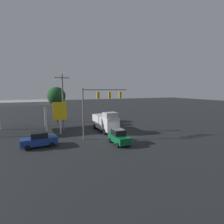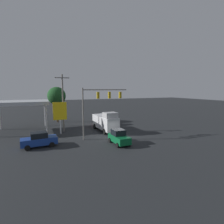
# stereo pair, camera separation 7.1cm
# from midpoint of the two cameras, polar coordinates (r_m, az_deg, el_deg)

# --- Properties ---
(ground_plane) EXTENTS (200.00, 200.00, 0.00)m
(ground_plane) POSITION_cam_midpoint_polar(r_m,az_deg,el_deg) (26.76, 1.62, -8.67)
(ground_plane) COLOR black
(traffic_signal_assembly) EXTENTS (7.10, 0.43, 7.65)m
(traffic_signal_assembly) POSITION_cam_midpoint_polar(r_m,az_deg,el_deg) (26.26, -4.20, 3.61)
(traffic_signal_assembly) COLOR slate
(traffic_signal_assembly) RESTS_ON ground
(utility_pole) EXTENTS (2.40, 0.26, 9.96)m
(utility_pole) POSITION_cam_midpoint_polar(r_m,az_deg,el_deg) (31.39, -15.80, 3.22)
(utility_pole) COLOR slate
(utility_pole) RESTS_ON ground
(gas_station_canopy) EXTENTS (9.04, 6.99, 5.37)m
(gas_station_canopy) POSITION_cam_midpoint_polar(r_m,az_deg,el_deg) (34.71, -27.63, 2.59)
(gas_station_canopy) COLOR #B2B7BC
(gas_station_canopy) RESTS_ON ground
(price_sign) EXTENTS (2.19, 0.27, 5.32)m
(price_sign) POSITION_cam_midpoint_polar(r_m,az_deg,el_deg) (30.04, -16.72, -0.06)
(price_sign) COLOR silver
(price_sign) RESTS_ON ground
(sedan_far) EXTENTS (4.52, 2.32, 1.93)m
(sedan_far) POSITION_cam_midpoint_polar(r_m,az_deg,el_deg) (24.73, -22.75, -8.34)
(sedan_far) COLOR navy
(sedan_far) RESTS_ON ground
(pickup_parked) EXTENTS (2.34, 5.24, 2.40)m
(pickup_parked) POSITION_cam_midpoint_polar(r_m,az_deg,el_deg) (37.31, -2.89, -2.29)
(pickup_parked) COLOR maroon
(pickup_parked) RESTS_ON ground
(delivery_truck) EXTENTS (2.90, 6.93, 3.58)m
(delivery_truck) POSITION_cam_midpoint_polar(r_m,az_deg,el_deg) (31.10, -2.21, -3.17)
(delivery_truck) COLOR silver
(delivery_truck) RESTS_ON ground
(hatchback_crossing) EXTENTS (2.05, 3.85, 1.97)m
(hatchback_crossing) POSITION_cam_midpoint_polar(r_m,az_deg,el_deg) (24.07, 2.24, -8.19)
(hatchback_crossing) COLOR #0C592D
(hatchback_crossing) RESTS_ON ground
(street_tree) EXTENTS (4.01, 4.01, 7.94)m
(street_tree) POSITION_cam_midpoint_polar(r_m,az_deg,el_deg) (41.04, -17.73, 4.99)
(street_tree) COLOR #4C331E
(street_tree) RESTS_ON ground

